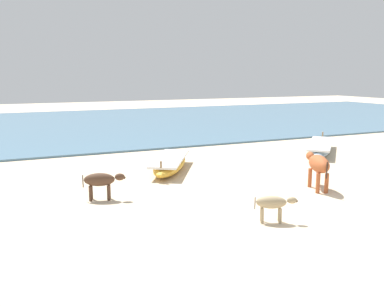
% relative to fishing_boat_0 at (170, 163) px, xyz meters
% --- Properties ---
extents(ground, '(80.00, 80.00, 0.00)m').
position_rel_fishing_boat_0_xyz_m(ground, '(0.88, -4.28, -0.24)').
color(ground, beige).
extents(sea_water, '(60.00, 20.00, 0.08)m').
position_rel_fishing_boat_0_xyz_m(sea_water, '(0.88, 13.67, -0.20)').
color(sea_water, slate).
rests_on(sea_water, ground).
extents(fishing_boat_0, '(2.48, 3.33, 0.63)m').
position_rel_fishing_boat_0_xyz_m(fishing_boat_0, '(0.00, 0.00, 0.00)').
color(fishing_boat_0, gold).
rests_on(fishing_boat_0, ground).
extents(fishing_boat_2, '(3.38, 3.45, 0.60)m').
position_rel_fishing_boat_0_xyz_m(fishing_boat_2, '(6.56, 0.41, -0.01)').
color(fishing_boat_2, '#8CA5B7').
rests_on(fishing_boat_2, ground).
extents(cow_adult_rust, '(0.79, 1.42, 0.95)m').
position_rel_fishing_boat_0_xyz_m(cow_adult_rust, '(2.81, -3.76, 0.45)').
color(cow_adult_rust, '#9E4C28').
rests_on(cow_adult_rust, ground).
extents(calf_near_dark, '(1.03, 0.53, 0.68)m').
position_rel_fishing_boat_0_xyz_m(calf_near_dark, '(-2.73, -2.30, 0.25)').
color(calf_near_dark, '#4C3323').
rests_on(calf_near_dark, ground).
extents(calf_far_dun, '(0.85, 0.56, 0.58)m').
position_rel_fishing_boat_0_xyz_m(calf_far_dun, '(0.21, -5.37, 0.18)').
color(calf_far_dun, tan).
rests_on(calf_far_dun, ground).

